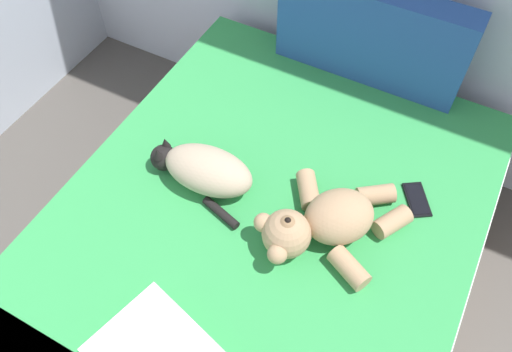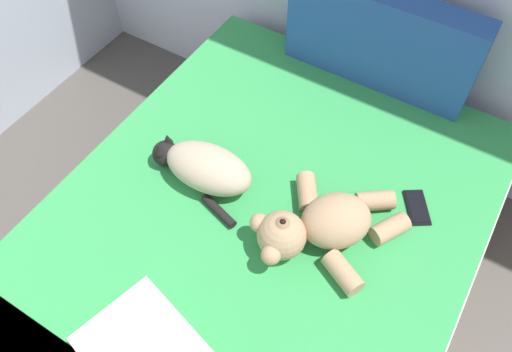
{
  "view_description": "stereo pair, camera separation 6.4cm",
  "coord_description": "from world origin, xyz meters",
  "px_view_note": "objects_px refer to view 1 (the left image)",
  "views": [
    {
      "loc": [
        2.06,
        2.61,
        2.09
      ],
      "look_at": [
        1.54,
        3.58,
        0.57
      ],
      "focal_mm": 35.88,
      "sensor_mm": 36.0,
      "label": 1
    },
    {
      "loc": [
        2.12,
        2.64,
        2.09
      ],
      "look_at": [
        1.54,
        3.58,
        0.57
      ],
      "focal_mm": 35.88,
      "sensor_mm": 36.0,
      "label": 2
    }
  ],
  "objects_px": {
    "bed": "(260,258)",
    "teddy_bear": "(324,222)",
    "patterned_cushion": "(371,35)",
    "cell_phone": "(417,200)",
    "cat": "(204,169)"
  },
  "relations": [
    {
      "from": "bed",
      "to": "teddy_bear",
      "type": "relative_size",
      "value": 3.89
    },
    {
      "from": "patterned_cushion",
      "to": "teddy_bear",
      "type": "bearing_deg",
      "value": -78.69
    },
    {
      "from": "bed",
      "to": "cell_phone",
      "type": "xyz_separation_m",
      "value": [
        0.46,
        0.35,
        0.28
      ]
    },
    {
      "from": "teddy_bear",
      "to": "cell_phone",
      "type": "bearing_deg",
      "value": 49.36
    },
    {
      "from": "patterned_cushion",
      "to": "teddy_bear",
      "type": "xyz_separation_m",
      "value": [
        0.17,
        -0.83,
        -0.13
      ]
    },
    {
      "from": "teddy_bear",
      "to": "patterned_cushion",
      "type": "bearing_deg",
      "value": 101.31
    },
    {
      "from": "cat",
      "to": "cell_phone",
      "type": "relative_size",
      "value": 2.64
    },
    {
      "from": "teddy_bear",
      "to": "cell_phone",
      "type": "height_order",
      "value": "teddy_bear"
    },
    {
      "from": "cat",
      "to": "teddy_bear",
      "type": "xyz_separation_m",
      "value": [
        0.48,
        -0.0,
        0.0
      ]
    },
    {
      "from": "bed",
      "to": "cell_phone",
      "type": "bearing_deg",
      "value": 37.45
    },
    {
      "from": "cell_phone",
      "to": "teddy_bear",
      "type": "bearing_deg",
      "value": -130.64
    },
    {
      "from": "patterned_cushion",
      "to": "cell_phone",
      "type": "height_order",
      "value": "patterned_cushion"
    },
    {
      "from": "patterned_cushion",
      "to": "teddy_bear",
      "type": "relative_size",
      "value": 1.58
    },
    {
      "from": "bed",
      "to": "patterned_cushion",
      "type": "xyz_separation_m",
      "value": [
        0.04,
        0.89,
        0.48
      ]
    },
    {
      "from": "bed",
      "to": "cell_phone",
      "type": "height_order",
      "value": "cell_phone"
    }
  ]
}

